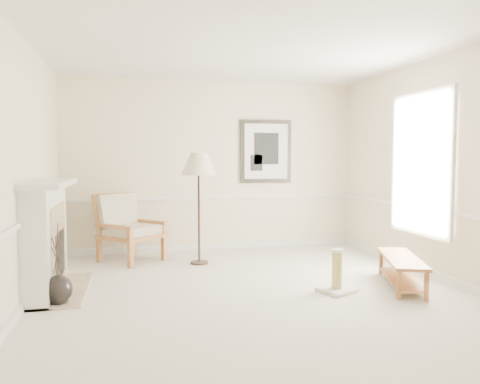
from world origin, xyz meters
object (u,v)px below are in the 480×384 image
at_px(bench, 401,267).
at_px(scratching_post, 337,279).
at_px(floor_vase, 58,290).
at_px(floor_lamp, 199,167).
at_px(armchair, 126,225).

height_order(bench, scratching_post, scratching_post).
bearing_deg(scratching_post, floor_vase, 175.99).
relative_size(floor_lamp, bench, 1.25).
xyz_separation_m(floor_vase, armchair, (0.70, 2.16, 0.39)).
xyz_separation_m(armchair, bench, (3.30, -2.32, -0.31)).
distance_m(armchair, scratching_post, 3.41).
bearing_deg(armchair, bench, -77.29).
distance_m(floor_lamp, bench, 3.12).
bearing_deg(floor_vase, armchair, 72.04).
bearing_deg(scratching_post, bench, 3.69).
distance_m(armchair, bench, 4.04).
bearing_deg(scratching_post, armchair, 135.48).
bearing_deg(scratching_post, floor_lamp, 125.83).
relative_size(floor_lamp, scratching_post, 3.23).
bearing_deg(floor_lamp, floor_vase, -136.69).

